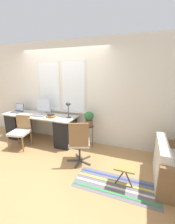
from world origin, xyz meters
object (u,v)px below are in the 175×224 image
Objects in this scene: laptop at (18,110)px; office_chair_swivel at (79,142)px; keyboard at (37,116)px; desk_chair_wooden at (21,131)px; plant_stand at (89,129)px; desk_lamp at (68,106)px; folding_stool at (125,168)px; potted_plant at (89,118)px; mouse at (46,116)px; monitor at (44,106)px; book_stack at (51,116)px.

office_chair_swivel is at bearing -16.49° from laptop.
keyboard is 1.58m from office_chair_swivel.
laptop reaches higher than desk_chair_wooden.
desk_lamp is at bearing -168.56° from plant_stand.
folding_stool is at bearing -17.13° from laptop.
office_chair_swivel is 0.85m from potted_plant.
mouse is 1.35m from office_chair_swivel.
monitor is 0.34m from keyboard.
keyboard reaches higher than plant_stand.
laptop is 3.44m from folding_stool.
desk_chair_wooden is (-0.26, -0.65, -0.53)m from monitor.
potted_plant is at bearing 133.21° from folding_stool.
office_chair_swivel is 2.48× the size of folding_stool.
book_stack is at bearing -1.70° from mouse.
plant_stand is at bearing 11.44° from desk_lamp.
laptop is 0.86m from monitor.
book_stack reaches higher than keyboard.
plant_stand is (-0.08, 0.80, -0.00)m from office_chair_swivel.
desk_lamp reaches higher than desk_chair_wooden.
keyboard is 0.56m from desk_chair_wooden.
book_stack reaches higher than desk_chair_wooden.
mouse is (1.07, -0.13, -0.04)m from laptop.
keyboard is at bearing -168.82° from potted_plant.
office_chair_swivel is (1.45, -0.80, -0.48)m from monitor.
laptop is 0.36× the size of desk_chair_wooden.
folding_stool is at bearing -23.22° from book_stack.
office_chair_swivel is at bearing -84.11° from potted_plant.
potted_plant is (-0.08, 0.80, 0.28)m from office_chair_swivel.
potted_plant reaches higher than mouse.
laptop is 0.85m from desk_chair_wooden.
desk_lamp is at bearing -70.42° from office_chair_swivel.
monitor is at bearing 132.96° from mouse.
laptop is at bearing -171.42° from monitor.
desk_chair_wooden is (-0.25, -0.38, -0.32)m from keyboard.
book_stack is 1.04m from plant_stand.
mouse is 0.72m from desk_chair_wooden.
monitor is 1.38m from potted_plant.
potted_plant is at bearing 11.18° from keyboard.
desk_lamp reaches higher than mouse.
monitor is at bearing 57.03° from desk_chair_wooden.
potted_plant is at bearing 3.25° from laptop.
monitor is at bearing 8.58° from laptop.
book_stack is 2.25m from folding_stool.
desk_lamp is 1.08m from office_chair_swivel.
desk_lamp is 1.04× the size of folding_stool.
folding_stool is at bearing -32.87° from desk_lamp.
laptop is 0.76× the size of folding_stool.
folding_stool is (0.98, -0.33, -0.16)m from office_chair_swivel.
desk_lamp is 1.78× the size of book_stack.
book_stack is (0.42, 0.01, 0.03)m from keyboard.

